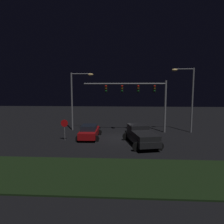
% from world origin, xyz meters
% --- Properties ---
extents(ground_plane, '(80.00, 80.00, 0.00)m').
position_xyz_m(ground_plane, '(0.00, 0.00, 0.00)').
color(ground_plane, black).
extents(grass_median, '(25.46, 5.46, 0.10)m').
position_xyz_m(grass_median, '(0.00, -9.72, 0.05)').
color(grass_median, black).
rests_on(grass_median, ground_plane).
extents(pickup_truck, '(3.67, 5.71, 1.80)m').
position_xyz_m(pickup_truck, '(2.11, -2.56, 1.00)').
color(pickup_truck, black).
rests_on(pickup_truck, ground_plane).
extents(car_sedan, '(2.53, 4.43, 1.51)m').
position_xyz_m(car_sedan, '(-3.37, -0.38, 0.74)').
color(car_sedan, maroon).
rests_on(car_sedan, ground_plane).
extents(traffic_signal_gantry, '(10.32, 0.56, 6.50)m').
position_xyz_m(traffic_signal_gantry, '(2.25, 3.09, 5.03)').
color(traffic_signal_gantry, slate).
rests_on(traffic_signal_gantry, ground_plane).
extents(street_lamp_left, '(2.98, 0.44, 7.54)m').
position_xyz_m(street_lamp_left, '(-5.72, 3.83, 4.83)').
color(street_lamp_left, slate).
rests_on(street_lamp_left, ground_plane).
extents(street_lamp_right, '(2.74, 0.44, 8.02)m').
position_xyz_m(street_lamp_right, '(8.38, 3.21, 5.07)').
color(street_lamp_right, slate).
rests_on(street_lamp_right, ground_plane).
extents(stop_sign, '(0.76, 0.08, 2.23)m').
position_xyz_m(stop_sign, '(-5.83, -1.51, 1.56)').
color(stop_sign, slate).
rests_on(stop_sign, ground_plane).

